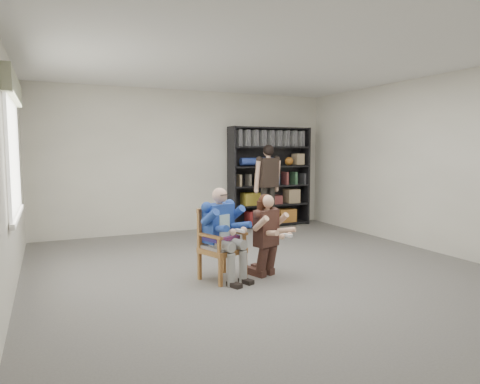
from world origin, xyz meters
name	(u,v)px	position (x,y,z in m)	size (l,w,h in m)	color
room_shell	(274,168)	(0.00, 0.00, 1.40)	(6.00, 7.00, 2.80)	white
floor	(273,276)	(0.00, 0.00, 0.00)	(6.00, 7.00, 0.01)	#635F5C
window_left	(15,150)	(-2.95, 1.00, 1.63)	(0.16, 2.00, 1.75)	white
armchair	(222,244)	(-0.65, 0.15, 0.45)	(0.52, 0.51, 0.90)	brown
seated_man	(222,234)	(-0.65, 0.15, 0.59)	(0.51, 0.70, 1.17)	#142B9A
kneeling_woman	(268,235)	(-0.07, 0.03, 0.54)	(0.45, 0.72, 1.07)	#3A281F
bookshelf	(270,177)	(1.70, 3.28, 1.05)	(1.80, 0.38, 2.10)	black
standing_man	(268,189)	(1.33, 2.65, 0.86)	(0.53, 0.30, 1.72)	black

